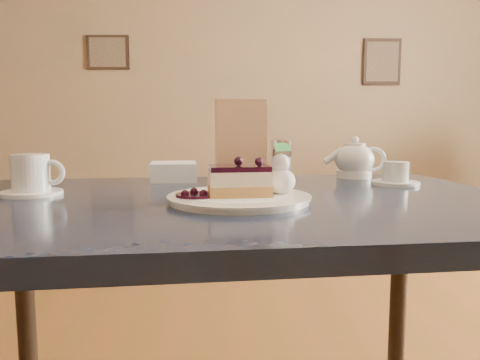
{
  "coord_description": "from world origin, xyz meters",
  "views": [
    {
      "loc": [
        -0.06,
        -0.78,
        0.86
      ],
      "look_at": [
        -0.04,
        0.02,
        0.76
      ],
      "focal_mm": 35.0,
      "sensor_mm": 36.0,
      "label": 1
    }
  ],
  "objects_px": {
    "main_table": "(236,235)",
    "dessert_plate": "(239,199)",
    "coffee_set": "(32,177)",
    "tea_set": "(362,164)",
    "cheesecake_slice": "(239,181)"
  },
  "relations": [
    {
      "from": "coffee_set",
      "to": "tea_set",
      "type": "relative_size",
      "value": 0.51
    },
    {
      "from": "tea_set",
      "to": "dessert_plate",
      "type": "bearing_deg",
      "value": -133.03
    },
    {
      "from": "main_table",
      "to": "cheesecake_slice",
      "type": "distance_m",
      "value": 0.12
    },
    {
      "from": "cheesecake_slice",
      "to": "tea_set",
      "type": "xyz_separation_m",
      "value": [
        0.33,
        0.36,
        0.0
      ]
    },
    {
      "from": "tea_set",
      "to": "cheesecake_slice",
      "type": "bearing_deg",
      "value": -133.03
    },
    {
      "from": "dessert_plate",
      "to": "tea_set",
      "type": "xyz_separation_m",
      "value": [
        0.33,
        0.36,
        0.04
      ]
    },
    {
      "from": "main_table",
      "to": "coffee_set",
      "type": "bearing_deg",
      "value": 166.87
    },
    {
      "from": "main_table",
      "to": "coffee_set",
      "type": "xyz_separation_m",
      "value": [
        -0.42,
        0.05,
        0.11
      ]
    },
    {
      "from": "dessert_plate",
      "to": "tea_set",
      "type": "height_order",
      "value": "tea_set"
    },
    {
      "from": "coffee_set",
      "to": "tea_set",
      "type": "distance_m",
      "value": 0.8
    },
    {
      "from": "main_table",
      "to": "coffee_set",
      "type": "relative_size",
      "value": 9.18
    },
    {
      "from": "main_table",
      "to": "dessert_plate",
      "type": "height_order",
      "value": "dessert_plate"
    },
    {
      "from": "main_table",
      "to": "dessert_plate",
      "type": "distance_m",
      "value": 0.09
    },
    {
      "from": "coffee_set",
      "to": "main_table",
      "type": "bearing_deg",
      "value": -6.97
    },
    {
      "from": "dessert_plate",
      "to": "tea_set",
      "type": "distance_m",
      "value": 0.49
    }
  ]
}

